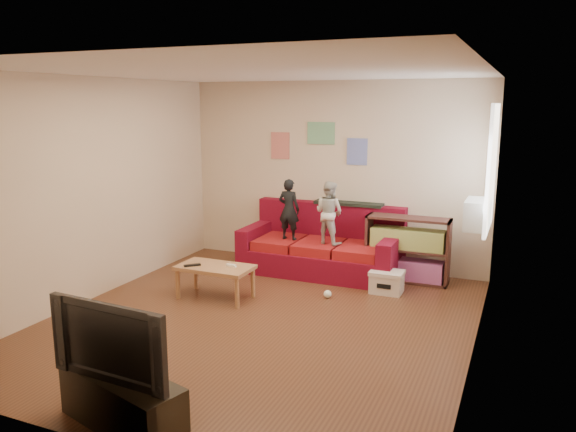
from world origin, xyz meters
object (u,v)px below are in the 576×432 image
at_px(file_box, 387,282).
at_px(bookshelf, 407,253).
at_px(child_a, 289,209).
at_px(coffee_table, 215,270).
at_px(sofa, 323,249).
at_px(tv_stand, 122,401).
at_px(television, 118,338).
at_px(child_b, 329,213).

bearing_deg(file_box, bookshelf, 77.44).
bearing_deg(bookshelf, child_a, -172.89).
bearing_deg(coffee_table, child_a, 74.74).
bearing_deg(sofa, tv_stand, -90.47).
bearing_deg(coffee_table, bookshelf, 38.51).
xyz_separation_m(sofa, television, (-0.04, -4.33, 0.38)).
xyz_separation_m(child_b, television, (-0.18, -4.15, -0.19)).
bearing_deg(television, sofa, 93.10).
bearing_deg(file_box, sofa, 152.31).
xyz_separation_m(child_a, bookshelf, (1.65, 0.21, -0.51)).
bearing_deg(child_a, tv_stand, 98.01).
xyz_separation_m(child_a, coffee_table, (-0.39, -1.42, -0.55)).
distance_m(coffee_table, bookshelf, 2.61).
distance_m(bookshelf, television, 4.54).
relative_size(child_b, file_box, 2.09).
distance_m(child_b, file_box, 1.25).
distance_m(child_b, television, 4.16).
height_order(coffee_table, television, television).
distance_m(sofa, coffee_table, 1.80).
distance_m(coffee_table, file_box, 2.18).
xyz_separation_m(sofa, bookshelf, (1.20, 0.03, 0.07)).
distance_m(sofa, tv_stand, 4.33).
relative_size(file_box, tv_stand, 0.38).
bearing_deg(bookshelf, sofa, -178.55).
bearing_deg(child_a, child_b, -177.72).
bearing_deg(television, file_box, 77.19).
height_order(child_a, child_b, same).
height_order(bookshelf, tv_stand, bookshelf).
relative_size(child_b, tv_stand, 0.79).
relative_size(child_a, television, 0.84).
relative_size(bookshelf, television, 1.07).
xyz_separation_m(child_a, tv_stand, (0.42, -4.15, -0.70)).
height_order(coffee_table, bookshelf, bookshelf).
xyz_separation_m(child_b, tv_stand, (-0.18, -4.15, -0.70)).
height_order(child_a, file_box, child_a).
relative_size(coffee_table, television, 0.89).
xyz_separation_m(sofa, coffee_table, (-0.84, -1.59, 0.03)).
relative_size(child_b, bookshelf, 0.79).
xyz_separation_m(sofa, tv_stand, (-0.04, -4.33, -0.12)).
xyz_separation_m(bookshelf, tv_stand, (-1.24, -4.36, -0.19)).
height_order(child_a, television, child_a).
bearing_deg(bookshelf, tv_stand, -105.87).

